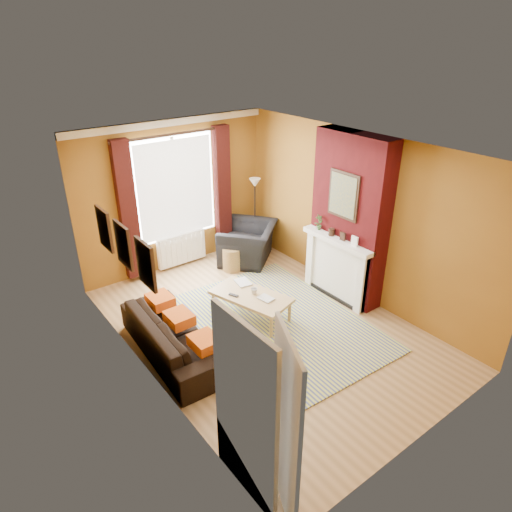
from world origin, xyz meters
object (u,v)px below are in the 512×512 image
coffee_table (251,297)px  floor_lamp (255,194)px  sofa (174,335)px  armchair (248,243)px  wicker_stool (232,259)px

coffee_table → floor_lamp: floor_lamp is taller
sofa → floor_lamp: bearing=-52.7°
armchair → coffee_table: bearing=15.1°
sofa → floor_lamp: (2.97, 2.04, 0.92)m
wicker_stool → floor_lamp: bearing=26.7°
sofa → floor_lamp: floor_lamp is taller
armchair → floor_lamp: size_ratio=0.74×
sofa → wicker_stool: bearing=-49.8°
armchair → floor_lamp: (0.39, 0.30, 0.85)m
sofa → wicker_stool: 2.63m
coffee_table → wicker_stool: size_ratio=3.06×
armchair → floor_lamp: bearing=177.3°
wicker_stool → floor_lamp: 1.40m
sofa → coffee_table: size_ratio=1.49×
sofa → wicker_stool: size_ratio=4.57×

